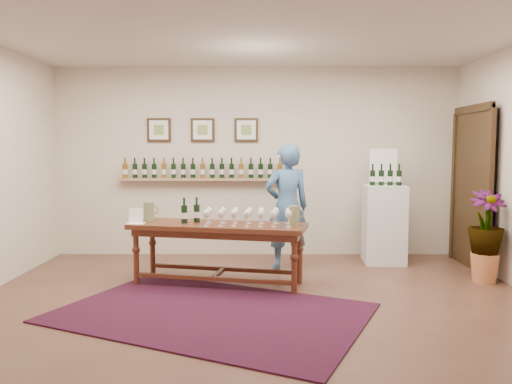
{
  "coord_description": "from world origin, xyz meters",
  "views": [
    {
      "loc": [
        0.02,
        -4.98,
        1.61
      ],
      "look_at": [
        0.0,
        0.8,
        1.1
      ],
      "focal_mm": 35.0,
      "sensor_mm": 36.0,
      "label": 1
    }
  ],
  "objects_px": {
    "tasting_table": "(218,233)",
    "potted_plant": "(486,236)",
    "display_pedestal": "(384,224)",
    "person": "(287,207)"
  },
  "relations": [
    {
      "from": "tasting_table",
      "to": "potted_plant",
      "type": "xyz_separation_m",
      "value": [
        3.19,
        0.12,
        -0.06
      ]
    },
    {
      "from": "potted_plant",
      "to": "tasting_table",
      "type": "bearing_deg",
      "value": -177.91
    },
    {
      "from": "tasting_table",
      "to": "display_pedestal",
      "type": "xyz_separation_m",
      "value": [
        2.24,
        1.15,
        -0.07
      ]
    },
    {
      "from": "display_pedestal",
      "to": "potted_plant",
      "type": "xyz_separation_m",
      "value": [
        0.95,
        -1.04,
        0.01
      ]
    },
    {
      "from": "potted_plant",
      "to": "person",
      "type": "bearing_deg",
      "value": 163.28
    },
    {
      "from": "display_pedestal",
      "to": "potted_plant",
      "type": "distance_m",
      "value": 1.41
    },
    {
      "from": "tasting_table",
      "to": "display_pedestal",
      "type": "bearing_deg",
      "value": 39.25
    },
    {
      "from": "person",
      "to": "potted_plant",
      "type": "bearing_deg",
      "value": 149.9
    },
    {
      "from": "tasting_table",
      "to": "display_pedestal",
      "type": "distance_m",
      "value": 2.52
    },
    {
      "from": "display_pedestal",
      "to": "person",
      "type": "height_order",
      "value": "person"
    }
  ]
}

